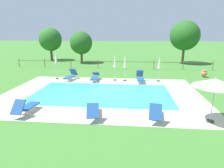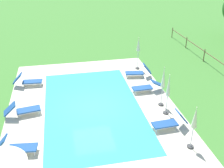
{
  "view_description": "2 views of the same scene",
  "coord_description": "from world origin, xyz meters",
  "views": [
    {
      "loc": [
        2.07,
        -13.53,
        4.33
      ],
      "look_at": [
        0.71,
        0.5,
        0.6
      ],
      "focal_mm": 31.98,
      "sensor_mm": 36.0,
      "label": 1
    },
    {
      "loc": [
        13.59,
        -1.56,
        8.52
      ],
      "look_at": [
        -1.66,
        1.53,
        0.53
      ],
      "focal_mm": 43.16,
      "sensor_mm": 36.0,
      "label": 2
    }
  ],
  "objects": [
    {
      "name": "patio_umbrella_closed_row_mid_west",
      "position": [
        1.54,
        4.02,
        1.59
      ],
      "size": [
        0.32,
        0.32,
        2.46
      ],
      "color": "#383838",
      "rests_on": "ground"
    },
    {
      "name": "sun_lounger_south_near_corner",
      "position": [
        -1.15,
        3.72,
        0.36
      ],
      "size": [
        0.68,
        2.07,
        0.75
      ],
      "color": "navy",
      "rests_on": "ground"
    },
    {
      "name": "patio_umbrella_closed_row_mid_east",
      "position": [
        4.52,
        4.07,
        1.51
      ],
      "size": [
        0.32,
        0.32,
        2.26
      ],
      "color": "#383838",
      "rests_on": "ground"
    },
    {
      "name": "patio_umbrella_closed_row_east",
      "position": [
        -4.84,
        4.19,
        1.78
      ],
      "size": [
        0.32,
        0.32,
        2.54
      ],
      "color": "#383838",
      "rests_on": "ground"
    },
    {
      "name": "sun_lounger_north_end",
      "position": [
        3.36,
        -3.93,
        0.39
      ],
      "size": [
        0.81,
        1.93,
        0.98
      ],
      "color": "navy",
      "rests_on": "ground"
    },
    {
      "name": "swimming_pool_water",
      "position": [
        0.0,
        0.0,
        0.01
      ],
      "size": [
        9.79,
        5.56,
        0.01
      ],
      "primitive_type": "cube",
      "color": "#38C6D1",
      "rests_on": "ground"
    },
    {
      "name": "pool_coping_rim",
      "position": [
        0.0,
        0.0,
        0.01
      ],
      "size": [
        10.27,
        6.04,
        0.01
      ],
      "color": "beige",
      "rests_on": "ground"
    },
    {
      "name": "sun_lounger_north_near_steps",
      "position": [
        0.14,
        -3.91,
        0.38
      ],
      "size": [
        0.91,
        2.04,
        0.88
      ],
      "color": "navy",
      "rests_on": "ground"
    },
    {
      "name": "pool_deck_paving",
      "position": [
        0.0,
        0.0,
        0.0
      ],
      "size": [
        14.04,
        9.81,
        0.01
      ],
      "primitive_type": "cube",
      "color": "beige",
      "rests_on": "ground"
    },
    {
      "name": "sun_lounger_north_far",
      "position": [
        -3.43,
        3.82,
        0.39
      ],
      "size": [
        0.89,
        1.93,
        0.99
      ],
      "color": "navy",
      "rests_on": "ground"
    },
    {
      "name": "sun_lounger_south_far",
      "position": [
        2.9,
        3.66,
        0.4
      ],
      "size": [
        0.7,
        1.87,
        1.0
      ],
      "color": "navy",
      "rests_on": "ground"
    },
    {
      "name": "patio_umbrella_closed_row_west",
      "position": [
        0.63,
        4.07,
        1.65
      ],
      "size": [
        0.32,
        0.32,
        2.5
      ],
      "color": "#383838",
      "rests_on": "ground"
    },
    {
      "name": "ground_plane",
      "position": [
        0.0,
        0.0,
        0.0
      ],
      "size": [
        160.0,
        160.0,
        0.0
      ],
      "primitive_type": "plane",
      "color": "#3D752D"
    },
    {
      "name": "sun_lounger_north_mid",
      "position": [
        -3.54,
        -3.91,
        0.39
      ],
      "size": [
        0.74,
        1.95,
        0.94
      ],
      "color": "navy",
      "rests_on": "ground"
    }
  ]
}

